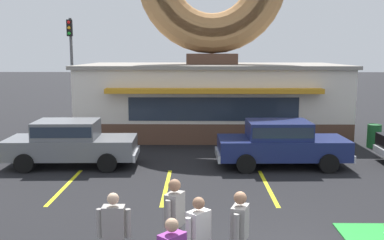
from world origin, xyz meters
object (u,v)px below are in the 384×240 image
Objects in this scene: car_grey at (70,141)px; trash_bin at (374,136)px; traffic_light_pole at (71,56)px; pedestrian_beanie_man at (199,238)px; pedestrian_crossing_woman at (240,234)px; car_navy at (281,142)px; pedestrian_hooded_kid at (114,232)px; pedestrian_leather_jacket_man at (175,220)px.

car_grey is 12.21m from trash_bin.
traffic_light_pole is at bearing 104.82° from car_grey.
traffic_light_pole reaches higher than pedestrian_beanie_man.
trash_bin is at bearing 15.19° from car_grey.
pedestrian_crossing_woman is 13.05m from trash_bin.
car_navy is 2.78× the size of pedestrian_crossing_woman.
traffic_light_pole is at bearing 107.49° from pedestrian_hooded_kid.
pedestrian_hooded_kid is at bearing -128.48° from trash_bin.
trash_bin is at bearing 35.43° from car_navy.
trash_bin is (6.63, 11.23, -0.42)m from pedestrian_crossing_woman.
trash_bin is 0.17× the size of traffic_light_pole.
pedestrian_crossing_woman is 0.29× the size of traffic_light_pole.
car_grey and car_navy have the same top height.
pedestrian_hooded_kid is (2.99, -7.86, -0.01)m from car_grey.
traffic_light_pole is at bearing 110.83° from pedestrian_leather_jacket_man.
pedestrian_leather_jacket_man is 1.23m from pedestrian_crossing_woman.
pedestrian_beanie_man is 13.46m from trash_bin.
pedestrian_leather_jacket_man reaches higher than pedestrian_crossing_woman.
pedestrian_leather_jacket_man is 1.76× the size of trash_bin.
pedestrian_leather_jacket_man is at bearing 127.10° from pedestrian_beanie_man.
pedestrian_beanie_man is 0.70m from pedestrian_crossing_woman.
car_navy is at bearing 61.24° from pedestrian_hooded_kid.
pedestrian_hooded_kid is 2.17m from pedestrian_crossing_woman.
trash_bin is (7.33, 11.29, -0.37)m from pedestrian_beanie_man.
pedestrian_hooded_kid is 0.95× the size of pedestrian_crossing_woman.
traffic_light_pole is at bearing 134.90° from car_navy.
pedestrian_beanie_man is (4.45, -8.09, -0.01)m from car_grey.
car_grey is 8.53m from pedestrian_leather_jacket_man.
pedestrian_beanie_man is (-2.86, -8.11, -0.01)m from car_navy.
pedestrian_beanie_man is 0.27× the size of traffic_light_pole.
traffic_light_pole is (-2.65, 10.02, 2.84)m from car_grey.
pedestrian_beanie_man is (0.43, -0.57, -0.09)m from pedestrian_leather_jacket_man.
traffic_light_pole reaches higher than pedestrian_leather_jacket_man.
traffic_light_pole reaches higher than pedestrian_hooded_kid.
car_navy is at bearing 0.16° from car_grey.
pedestrian_leather_jacket_man is 0.30× the size of traffic_light_pole.
car_grey reaches higher than pedestrian_beanie_man.
pedestrian_hooded_kid is 0.91× the size of pedestrian_leather_jacket_man.
pedestrian_crossing_woman is (0.70, 0.06, 0.05)m from pedestrian_beanie_man.
car_navy reaches higher than pedestrian_beanie_man.
pedestrian_hooded_kid is 1.00× the size of pedestrian_beanie_man.
pedestrian_hooded_kid is at bearing 175.61° from pedestrian_crossing_woman.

